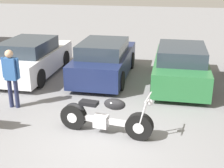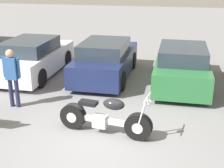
{
  "view_description": "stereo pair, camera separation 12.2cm",
  "coord_description": "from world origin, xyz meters",
  "px_view_note": "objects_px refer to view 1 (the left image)",
  "views": [
    {
      "loc": [
        1.53,
        -6.07,
        3.68
      ],
      "look_at": [
        0.03,
        1.64,
        0.85
      ],
      "focal_mm": 50.0,
      "sensor_mm": 36.0,
      "label": 1
    },
    {
      "loc": [
        1.65,
        -6.04,
        3.68
      ],
      "look_at": [
        0.03,
        1.64,
        0.85
      ],
      "focal_mm": 50.0,
      "sensor_mm": 36.0,
      "label": 2
    }
  ],
  "objects_px": {
    "parked_car_green": "(180,66)",
    "parked_car_white": "(32,58)",
    "motorcycle": "(104,117)",
    "person_standing": "(11,74)",
    "parked_car_navy": "(104,60)"
  },
  "relations": [
    {
      "from": "parked_car_white",
      "to": "parked_car_green",
      "type": "height_order",
      "value": "same"
    },
    {
      "from": "motorcycle",
      "to": "parked_car_green",
      "type": "relative_size",
      "value": 0.56
    },
    {
      "from": "motorcycle",
      "to": "parked_car_white",
      "type": "relative_size",
      "value": 0.56
    },
    {
      "from": "person_standing",
      "to": "parked_car_white",
      "type": "bearing_deg",
      "value": 104.55
    },
    {
      "from": "parked_car_navy",
      "to": "person_standing",
      "type": "distance_m",
      "value": 3.73
    },
    {
      "from": "parked_car_white",
      "to": "parked_car_navy",
      "type": "bearing_deg",
      "value": 5.45
    },
    {
      "from": "motorcycle",
      "to": "parked_car_green",
      "type": "xyz_separation_m",
      "value": [
        1.81,
        3.93,
        0.23
      ]
    },
    {
      "from": "person_standing",
      "to": "parked_car_navy",
      "type": "bearing_deg",
      "value": 58.09
    },
    {
      "from": "parked_car_green",
      "to": "person_standing",
      "type": "relative_size",
      "value": 2.45
    },
    {
      "from": "parked_car_green",
      "to": "parked_car_white",
      "type": "bearing_deg",
      "value": -179.66
    },
    {
      "from": "parked_car_white",
      "to": "parked_car_green",
      "type": "relative_size",
      "value": 1.0
    },
    {
      "from": "parked_car_green",
      "to": "person_standing",
      "type": "height_order",
      "value": "person_standing"
    },
    {
      "from": "parked_car_white",
      "to": "person_standing",
      "type": "height_order",
      "value": "person_standing"
    },
    {
      "from": "motorcycle",
      "to": "person_standing",
      "type": "height_order",
      "value": "person_standing"
    },
    {
      "from": "parked_car_white",
      "to": "person_standing",
      "type": "distance_m",
      "value": 3.01
    }
  ]
}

